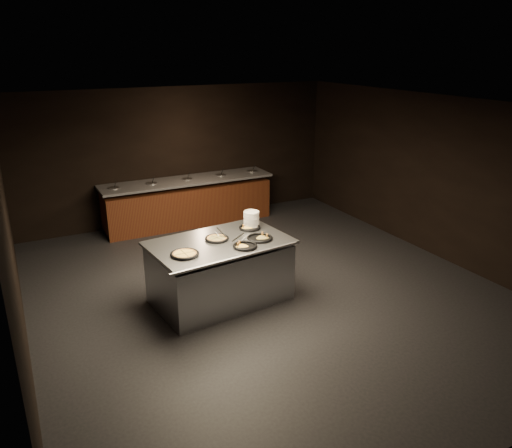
# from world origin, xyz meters

# --- Properties ---
(room) EXTENTS (7.02, 8.02, 2.92)m
(room) POSITION_xyz_m (0.00, 0.00, 1.45)
(room) COLOR black
(room) RESTS_ON ground
(salad_bar) EXTENTS (3.70, 0.83, 1.18)m
(salad_bar) POSITION_xyz_m (0.00, 3.56, 0.44)
(salad_bar) COLOR #593015
(salad_bar) RESTS_ON ground
(serving_counter) EXTENTS (2.15, 1.50, 0.97)m
(serving_counter) POSITION_xyz_m (-0.76, 0.05, 0.46)
(serving_counter) COLOR #ADAFB4
(serving_counter) RESTS_ON ground
(plate_stack) EXTENTS (0.25, 0.25, 0.24)m
(plate_stack) POSITION_xyz_m (-0.05, 0.41, 1.09)
(plate_stack) COLOR silver
(plate_stack) RESTS_ON serving_counter
(pan_veggie_whole) EXTENTS (0.40, 0.40, 0.04)m
(pan_veggie_whole) POSITION_xyz_m (-1.39, -0.22, 0.99)
(pan_veggie_whole) COLOR black
(pan_veggie_whole) RESTS_ON serving_counter
(pan_cheese_whole) EXTENTS (0.36, 0.36, 0.04)m
(pan_cheese_whole) POSITION_xyz_m (-0.77, 0.12, 0.99)
(pan_cheese_whole) COLOR black
(pan_cheese_whole) RESTS_ON serving_counter
(pan_cheese_slices_a) EXTENTS (0.34, 0.34, 0.04)m
(pan_cheese_slices_a) POSITION_xyz_m (-0.12, 0.33, 0.99)
(pan_cheese_slices_a) COLOR black
(pan_cheese_slices_a) RESTS_ON serving_counter
(pan_cheese_slices_b) EXTENTS (0.35, 0.35, 0.04)m
(pan_cheese_slices_b) POSITION_xyz_m (-0.52, -0.33, 0.99)
(pan_cheese_slices_b) COLOR black
(pan_cheese_slices_b) RESTS_ON serving_counter
(pan_veggie_slices) EXTENTS (0.39, 0.39, 0.04)m
(pan_veggie_slices) POSITION_xyz_m (-0.19, -0.15, 0.99)
(pan_veggie_slices) COLOR black
(pan_veggie_slices) RESTS_ON serving_counter
(server_left) EXTENTS (0.20, 0.29, 0.16)m
(server_left) POSITION_xyz_m (-0.71, 0.18, 1.04)
(server_left) COLOR #ADAFB4
(server_left) RESTS_ON serving_counter
(server_right) EXTENTS (0.32, 0.10, 0.15)m
(server_right) POSITION_xyz_m (-0.51, -0.17, 1.05)
(server_right) COLOR #ADAFB4
(server_right) RESTS_ON serving_counter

